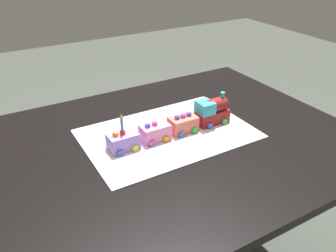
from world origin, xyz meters
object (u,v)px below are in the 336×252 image
at_px(cake_locomotive, 212,111).
at_px(birthday_candle, 122,122).
at_px(dining_table, 159,168).
at_px(cake_car_hopper_lavender, 123,141).
at_px(cake_car_flatbed_coral, 183,124).
at_px(cake_car_caboose_bubblegum, 154,132).

bearing_deg(cake_locomotive, birthday_candle, -0.00).
height_order(dining_table, cake_car_hopper_lavender, cake_car_hopper_lavender).
relative_size(cake_locomotive, birthday_candle, 2.32).
distance_m(cake_car_flatbed_coral, cake_car_hopper_lavender, 0.24).
bearing_deg(birthday_candle, cake_car_hopper_lavender, -0.00).
bearing_deg(cake_locomotive, dining_table, 5.88).
relative_size(cake_car_hopper_lavender, birthday_candle, 1.66).
height_order(dining_table, birthday_candle, birthday_candle).
distance_m(dining_table, cake_car_caboose_bubblegum, 0.14).
distance_m(cake_car_caboose_bubblegum, cake_car_hopper_lavender, 0.12).
height_order(cake_locomotive, birthday_candle, birthday_candle).
bearing_deg(cake_car_flatbed_coral, cake_locomotive, 180.00).
distance_m(dining_table, birthday_candle, 0.25).
height_order(cake_locomotive, cake_car_hopper_lavender, cake_locomotive).
distance_m(cake_locomotive, birthday_candle, 0.37).
relative_size(cake_locomotive, cake_car_hopper_lavender, 1.40).
bearing_deg(birthday_candle, cake_car_flatbed_coral, -180.00).
bearing_deg(cake_car_hopper_lavender, cake_car_flatbed_coral, 180.00).
distance_m(cake_car_hopper_lavender, birthday_candle, 0.07).
bearing_deg(cake_car_caboose_bubblegum, cake_locomotive, 180.00).
bearing_deg(cake_car_flatbed_coral, cake_car_hopper_lavender, 0.00).
height_order(dining_table, cake_car_caboose_bubblegum, cake_car_caboose_bubblegum).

